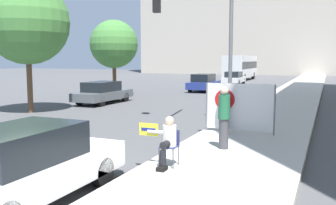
# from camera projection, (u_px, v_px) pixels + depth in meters

# --- Properties ---
(ground_plane) EXTENTS (160.00, 160.00, 0.00)m
(ground_plane) POSITION_uv_depth(u_px,v_px,m) (27.00, 179.00, 8.77)
(ground_plane) COLOR #4F4F51
(sidewalk_curb) EXTENTS (3.73, 90.00, 0.17)m
(sidewalk_curb) POSITION_uv_depth(u_px,v_px,m) (282.00, 108.00, 20.85)
(sidewalk_curb) COLOR beige
(sidewalk_curb) RESTS_ON ground_plane
(seated_protester) EXTENTS (0.99, 0.77, 1.24)m
(seated_protester) POSITION_uv_depth(u_px,v_px,m) (167.00, 140.00, 9.12)
(seated_protester) COLOR #474C56
(seated_protester) RESTS_ON sidewalk_curb
(jogger_on_sidewalk) EXTENTS (0.34, 0.34, 1.82)m
(jogger_on_sidewalk) POSITION_uv_depth(u_px,v_px,m) (224.00, 117.00, 10.91)
(jogger_on_sidewalk) COLOR #424247
(jogger_on_sidewalk) RESTS_ON sidewalk_curb
(pedestrian_behind) EXTENTS (0.34, 0.34, 1.67)m
(pedestrian_behind) POSITION_uv_depth(u_px,v_px,m) (225.00, 109.00, 13.22)
(pedestrian_behind) COLOR #334775
(pedestrian_behind) RESTS_ON sidewalk_curb
(protest_banner) EXTENTS (2.48, 0.06, 1.76)m
(protest_banner) POSITION_uv_depth(u_px,v_px,m) (239.00, 107.00, 13.29)
(protest_banner) COLOR slate
(protest_banner) RESTS_ON sidewalk_curb
(traffic_light_pole) EXTENTS (3.45, 3.21, 5.77)m
(traffic_light_pole) POSITION_uv_depth(u_px,v_px,m) (202.00, 28.00, 15.89)
(traffic_light_pole) COLOR slate
(traffic_light_pole) RESTS_ON sidewalk_curb
(parked_car_curbside) EXTENTS (1.78, 4.43, 1.53)m
(parked_car_curbside) POSITION_uv_depth(u_px,v_px,m) (26.00, 165.00, 7.23)
(parked_car_curbside) COLOR white
(parked_car_curbside) RESTS_ON ground_plane
(car_on_road_nearest) EXTENTS (1.77, 4.57, 1.38)m
(car_on_road_nearest) POSITION_uv_depth(u_px,v_px,m) (103.00, 92.00, 23.56)
(car_on_road_nearest) COLOR #565B60
(car_on_road_nearest) RESTS_ON ground_plane
(car_on_road_midblock) EXTENTS (1.75, 4.55, 1.51)m
(car_on_road_midblock) POSITION_uv_depth(u_px,v_px,m) (204.00, 83.00, 32.36)
(car_on_road_midblock) COLOR navy
(car_on_road_midblock) RESTS_ON ground_plane
(car_on_road_distant) EXTENTS (1.75, 4.29, 1.42)m
(car_on_road_distant) POSITION_uv_depth(u_px,v_px,m) (234.00, 78.00, 41.00)
(car_on_road_distant) COLOR white
(car_on_road_distant) RESTS_ON ground_plane
(city_bus_on_road) EXTENTS (2.47, 10.03, 3.22)m
(city_bus_on_road) POSITION_uv_depth(u_px,v_px,m) (241.00, 66.00, 49.09)
(city_bus_on_road) COLOR silver
(city_bus_on_road) RESTS_ON ground_plane
(street_tree_near_curb) EXTENTS (4.31, 4.31, 6.82)m
(street_tree_near_curb) POSITION_uv_depth(u_px,v_px,m) (27.00, 23.00, 19.10)
(street_tree_near_curb) COLOR brown
(street_tree_near_curb) RESTS_ON ground_plane
(street_tree_midblock) EXTENTS (3.59, 3.59, 5.69)m
(street_tree_midblock) POSITION_uv_depth(u_px,v_px,m) (114.00, 44.00, 27.90)
(street_tree_midblock) COLOR brown
(street_tree_midblock) RESTS_ON ground_plane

